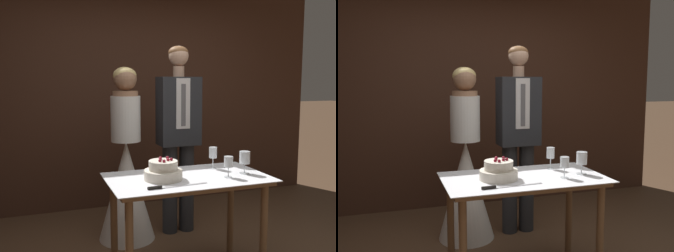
% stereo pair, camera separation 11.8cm
% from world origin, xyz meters
% --- Properties ---
extents(wall_back, '(5.05, 0.12, 2.94)m').
position_xyz_m(wall_back, '(0.00, 2.07, 1.47)').
color(wall_back, '#472B1E').
rests_on(wall_back, ground_plane).
extents(cake_table, '(1.22, 0.69, 0.80)m').
position_xyz_m(cake_table, '(-0.00, 0.16, 0.69)').
color(cake_table, brown).
rests_on(cake_table, ground_plane).
extents(tiered_cake, '(0.28, 0.28, 0.16)m').
position_xyz_m(tiered_cake, '(-0.20, 0.15, 0.87)').
color(tiered_cake, silver).
rests_on(tiered_cake, cake_table).
extents(cake_knife, '(0.45, 0.05, 0.02)m').
position_xyz_m(cake_knife, '(-0.25, -0.07, 0.81)').
color(cake_knife, silver).
rests_on(cake_knife, cake_table).
extents(wine_glass_near, '(0.07, 0.07, 0.16)m').
position_xyz_m(wine_glass_near, '(0.28, 0.04, 0.92)').
color(wine_glass_near, silver).
rests_on(wine_glass_near, cake_table).
extents(wine_glass_middle, '(0.07, 0.07, 0.18)m').
position_xyz_m(wine_glass_middle, '(0.30, 0.34, 0.93)').
color(wine_glass_middle, silver).
rests_on(wine_glass_middle, cake_table).
extents(wine_glass_far, '(0.08, 0.08, 0.18)m').
position_xyz_m(wine_glass_far, '(0.46, 0.10, 0.92)').
color(wine_glass_far, silver).
rests_on(wine_glass_far, cake_table).
extents(bride, '(0.54, 0.54, 1.65)m').
position_xyz_m(bride, '(-0.27, 1.03, 0.61)').
color(bride, white).
rests_on(bride, ground_plane).
extents(groom, '(0.40, 0.25, 1.86)m').
position_xyz_m(groom, '(0.27, 1.03, 1.03)').
color(groom, '#282B30').
rests_on(groom, ground_plane).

